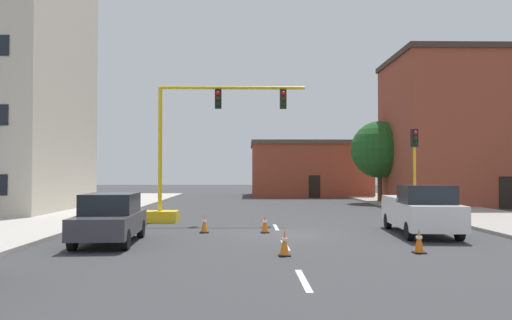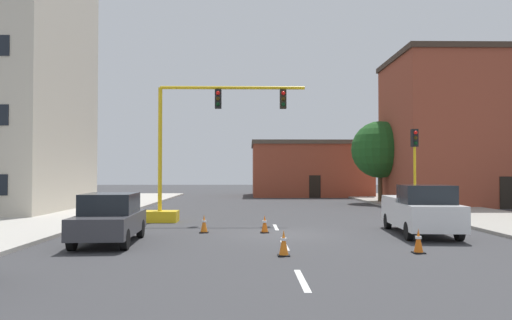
{
  "view_description": "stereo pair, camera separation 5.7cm",
  "coord_description": "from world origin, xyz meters",
  "px_view_note": "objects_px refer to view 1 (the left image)",
  "views": [
    {
      "loc": [
        -1.28,
        -19.93,
        2.47
      ],
      "look_at": [
        -0.83,
        6.24,
        3.13
      ],
      "focal_mm": 34.86,
      "sensor_mm": 36.0,
      "label": 1
    },
    {
      "loc": [
        -1.23,
        -19.93,
        2.47
      ],
      "look_at": [
        -0.83,
        6.24,
        3.13
      ],
      "focal_mm": 34.86,
      "sensor_mm": 36.0,
      "label": 2
    }
  ],
  "objects_px": {
    "traffic_light_pole_right": "(415,153)",
    "pickup_truck_white": "(421,210)",
    "traffic_cone_roadside_a": "(285,243)",
    "traffic_cone_roadside_b": "(204,224)",
    "traffic_cone_roadside_c": "(419,241)",
    "sedan_dark_gray_near_left": "(110,218)",
    "tree_right_far": "(380,150)",
    "traffic_cone_roadside_d": "(265,224)",
    "traffic_signal_gantry": "(180,178)"
  },
  "relations": [
    {
      "from": "sedan_dark_gray_near_left",
      "to": "traffic_signal_gantry",
      "type": "bearing_deg",
      "value": 79.43
    },
    {
      "from": "traffic_signal_gantry",
      "to": "traffic_cone_roadside_b",
      "type": "bearing_deg",
      "value": -70.31
    },
    {
      "from": "traffic_cone_roadside_a",
      "to": "traffic_cone_roadside_c",
      "type": "height_order",
      "value": "traffic_cone_roadside_a"
    },
    {
      "from": "traffic_signal_gantry",
      "to": "traffic_cone_roadside_d",
      "type": "bearing_deg",
      "value": -48.06
    },
    {
      "from": "traffic_signal_gantry",
      "to": "sedan_dark_gray_near_left",
      "type": "bearing_deg",
      "value": -100.57
    },
    {
      "from": "traffic_light_pole_right",
      "to": "sedan_dark_gray_near_left",
      "type": "distance_m",
      "value": 16.64
    },
    {
      "from": "sedan_dark_gray_near_left",
      "to": "traffic_cone_roadside_d",
      "type": "relative_size",
      "value": 6.37
    },
    {
      "from": "sedan_dark_gray_near_left",
      "to": "traffic_cone_roadside_a",
      "type": "height_order",
      "value": "sedan_dark_gray_near_left"
    },
    {
      "from": "traffic_cone_roadside_a",
      "to": "traffic_cone_roadside_b",
      "type": "height_order",
      "value": "traffic_cone_roadside_a"
    },
    {
      "from": "traffic_cone_roadside_c",
      "to": "traffic_cone_roadside_d",
      "type": "height_order",
      "value": "traffic_cone_roadside_c"
    },
    {
      "from": "tree_right_far",
      "to": "sedan_dark_gray_near_left",
      "type": "xyz_separation_m",
      "value": [
        -15.46,
        -22.45,
        -3.43
      ]
    },
    {
      "from": "sedan_dark_gray_near_left",
      "to": "tree_right_far",
      "type": "bearing_deg",
      "value": 55.44
    },
    {
      "from": "traffic_cone_roadside_b",
      "to": "traffic_cone_roadside_d",
      "type": "xyz_separation_m",
      "value": [
        2.49,
        -0.04,
        -0.01
      ]
    },
    {
      "from": "traffic_light_pole_right",
      "to": "pickup_truck_white",
      "type": "xyz_separation_m",
      "value": [
        -2.06,
        -6.73,
        -2.55
      ]
    },
    {
      "from": "traffic_cone_roadside_b",
      "to": "traffic_cone_roadside_c",
      "type": "distance_m",
      "value": 8.78
    },
    {
      "from": "traffic_cone_roadside_a",
      "to": "traffic_cone_roadside_b",
      "type": "bearing_deg",
      "value": 116.7
    },
    {
      "from": "traffic_cone_roadside_b",
      "to": "traffic_cone_roadside_c",
      "type": "xyz_separation_m",
      "value": [
        7.03,
        -5.26,
        0.0
      ]
    },
    {
      "from": "traffic_signal_gantry",
      "to": "sedan_dark_gray_near_left",
      "type": "xyz_separation_m",
      "value": [
        -1.4,
        -7.52,
        -1.3
      ]
    },
    {
      "from": "traffic_cone_roadside_c",
      "to": "traffic_cone_roadside_b",
      "type": "bearing_deg",
      "value": 143.2
    },
    {
      "from": "pickup_truck_white",
      "to": "traffic_cone_roadside_c",
      "type": "xyz_separation_m",
      "value": [
        -1.64,
        -4.54,
        -0.6
      ]
    },
    {
      "from": "traffic_light_pole_right",
      "to": "traffic_cone_roadside_d",
      "type": "relative_size",
      "value": 6.65
    },
    {
      "from": "traffic_cone_roadside_b",
      "to": "pickup_truck_white",
      "type": "bearing_deg",
      "value": -4.74
    },
    {
      "from": "tree_right_far",
      "to": "pickup_truck_white",
      "type": "distance_m",
      "value": 20.8
    },
    {
      "from": "traffic_signal_gantry",
      "to": "pickup_truck_white",
      "type": "distance_m",
      "value": 11.61
    },
    {
      "from": "pickup_truck_white",
      "to": "traffic_cone_roadside_b",
      "type": "bearing_deg",
      "value": 175.26
    },
    {
      "from": "traffic_cone_roadside_b",
      "to": "traffic_cone_roadside_c",
      "type": "bearing_deg",
      "value": -36.8
    },
    {
      "from": "tree_right_far",
      "to": "pickup_truck_white",
      "type": "height_order",
      "value": "tree_right_far"
    },
    {
      "from": "tree_right_far",
      "to": "traffic_cone_roadside_c",
      "type": "bearing_deg",
      "value": -102.36
    },
    {
      "from": "sedan_dark_gray_near_left",
      "to": "traffic_cone_roadside_c",
      "type": "bearing_deg",
      "value": -12.71
    },
    {
      "from": "sedan_dark_gray_near_left",
      "to": "traffic_cone_roadside_b",
      "type": "height_order",
      "value": "sedan_dark_gray_near_left"
    },
    {
      "from": "traffic_signal_gantry",
      "to": "traffic_light_pole_right",
      "type": "relative_size",
      "value": 1.7
    },
    {
      "from": "traffic_light_pole_right",
      "to": "tree_right_far",
      "type": "relative_size",
      "value": 0.72
    },
    {
      "from": "pickup_truck_white",
      "to": "traffic_cone_roadside_a",
      "type": "relative_size",
      "value": 7.13
    },
    {
      "from": "traffic_light_pole_right",
      "to": "tree_right_far",
      "type": "height_order",
      "value": "tree_right_far"
    },
    {
      "from": "traffic_light_pole_right",
      "to": "traffic_cone_roadside_c",
      "type": "bearing_deg",
      "value": -108.2
    },
    {
      "from": "pickup_truck_white",
      "to": "traffic_cone_roadside_c",
      "type": "relative_size",
      "value": 7.33
    },
    {
      "from": "sedan_dark_gray_near_left",
      "to": "traffic_cone_roadside_d",
      "type": "height_order",
      "value": "sedan_dark_gray_near_left"
    },
    {
      "from": "traffic_cone_roadside_b",
      "to": "traffic_cone_roadside_d",
      "type": "height_order",
      "value": "traffic_cone_roadside_b"
    },
    {
      "from": "traffic_cone_roadside_a",
      "to": "pickup_truck_white",
      "type": "bearing_deg",
      "value": 40.61
    },
    {
      "from": "traffic_light_pole_right",
      "to": "traffic_cone_roadside_d",
      "type": "distance_m",
      "value": 10.71
    },
    {
      "from": "traffic_signal_gantry",
      "to": "traffic_cone_roadside_c",
      "type": "bearing_deg",
      "value": -48.53
    },
    {
      "from": "traffic_cone_roadside_a",
      "to": "traffic_cone_roadside_d",
      "type": "relative_size",
      "value": 1.07
    },
    {
      "from": "pickup_truck_white",
      "to": "traffic_cone_roadside_a",
      "type": "height_order",
      "value": "pickup_truck_white"
    },
    {
      "from": "tree_right_far",
      "to": "traffic_cone_roadside_c",
      "type": "xyz_separation_m",
      "value": [
        -5.42,
        -24.71,
        -3.95
      ]
    },
    {
      "from": "traffic_cone_roadside_c",
      "to": "pickup_truck_white",
      "type": "bearing_deg",
      "value": 70.07
    },
    {
      "from": "traffic_signal_gantry",
      "to": "traffic_light_pole_right",
      "type": "distance_m",
      "value": 12.51
    },
    {
      "from": "tree_right_far",
      "to": "traffic_cone_roadside_b",
      "type": "bearing_deg",
      "value": -122.6
    },
    {
      "from": "pickup_truck_white",
      "to": "traffic_cone_roadside_a",
      "type": "distance_m",
      "value": 7.67
    },
    {
      "from": "sedan_dark_gray_near_left",
      "to": "traffic_cone_roadside_d",
      "type": "bearing_deg",
      "value": 28.14
    },
    {
      "from": "traffic_signal_gantry",
      "to": "tree_right_far",
      "type": "xyz_separation_m",
      "value": [
        14.06,
        14.93,
        2.13
      ]
    }
  ]
}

